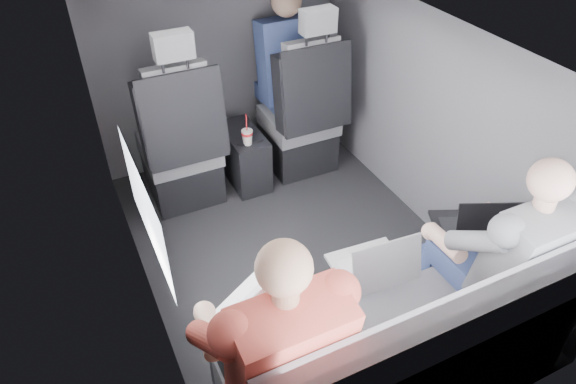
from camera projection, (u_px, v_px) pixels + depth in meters
name	position (u px, v px, depth m)	size (l,w,h in m)	color
floor	(298.00, 254.00, 3.21)	(2.60, 2.60, 0.00)	black
ceiling	(302.00, 45.00, 2.38)	(2.60, 2.60, 0.00)	#B2B2AD
panel_left	(134.00, 211.00, 2.48)	(0.02, 2.60, 1.35)	#56565B
panel_right	(432.00, 128.00, 3.10)	(0.02, 2.60, 1.35)	#56565B
panel_front	(219.00, 73.00, 3.72)	(1.80, 0.02, 1.35)	#56565B
panel_back	(461.00, 348.00, 1.87)	(1.80, 0.02, 1.35)	#56565B
side_window	(145.00, 210.00, 2.14)	(0.02, 0.75, 0.42)	white
seatbelt	(315.00, 80.00, 3.35)	(0.05, 0.01, 0.65)	black
front_seat_left	(182.00, 151.00, 3.40)	(0.52, 0.58, 1.26)	black
front_seat_right	(302.00, 121.00, 3.72)	(0.52, 0.58, 1.26)	black
center_console	(244.00, 157.00, 3.71)	(0.24, 0.48, 0.41)	black
rear_bench	(407.00, 357.00, 2.26)	(1.60, 0.57, 0.92)	#5B5C60
soda_cup	(247.00, 137.00, 3.44)	(0.08, 0.08, 0.23)	white
laptop_white	(257.00, 308.00, 2.07)	(0.37, 0.41, 0.23)	white
laptop_silver	(374.00, 264.00, 2.27)	(0.34, 0.31, 0.23)	#BCBDC1
laptop_black	(474.00, 225.00, 2.47)	(0.37, 0.39, 0.23)	black
passenger_rear_left	(273.00, 346.00, 1.92)	(0.51, 0.63, 1.24)	#2F2F33
passenger_rear_right	(498.00, 256.00, 2.32)	(0.49, 0.61, 1.20)	navy
passenger_front_right	(287.00, 62.00, 3.68)	(0.41, 0.41, 0.86)	navy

